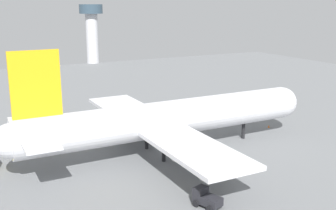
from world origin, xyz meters
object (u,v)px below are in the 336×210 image
object	(u,v)px
cargo_airplane	(168,119)
safety_cone_nose	(269,126)
control_tower	(92,27)
baggage_tug	(206,198)

from	to	relation	value
cargo_airplane	safety_cone_nose	distance (m)	28.71
cargo_airplane	safety_cone_nose	xyz separation A→B (m)	(27.82, 3.37, -6.26)
safety_cone_nose	control_tower	size ratio (longest dim) A/B	0.02
baggage_tug	safety_cone_nose	bearing A→B (deg)	36.99
cargo_airplane	safety_cone_nose	size ratio (longest dim) A/B	98.65
baggage_tug	control_tower	size ratio (longest dim) A/B	0.16
baggage_tug	control_tower	world-z (taller)	control_tower
cargo_airplane	baggage_tug	xyz separation A→B (m)	(-5.17, -21.48, -5.31)
baggage_tug	safety_cone_nose	xyz separation A→B (m)	(32.99, 24.85, -0.95)
cargo_airplane	baggage_tug	size ratio (longest dim) A/B	13.99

